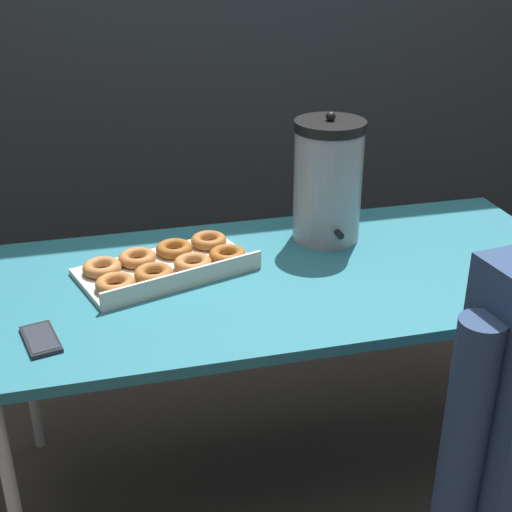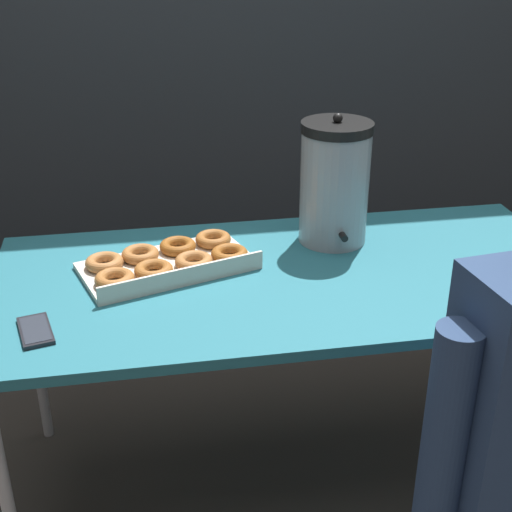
# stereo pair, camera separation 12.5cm
# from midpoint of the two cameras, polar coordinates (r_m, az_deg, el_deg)

# --- Properties ---
(ground_plane) EXTENTS (12.00, 12.00, 0.00)m
(ground_plane) POSITION_cam_midpoint_polar(r_m,az_deg,el_deg) (2.34, 4.08, -17.09)
(ground_plane) COLOR #3D3833
(back_wall) EXTENTS (6.00, 0.11, 2.55)m
(back_wall) POSITION_cam_midpoint_polar(r_m,az_deg,el_deg) (2.78, -0.54, 19.36)
(back_wall) COLOR #23282D
(back_wall) RESTS_ON ground
(folding_table) EXTENTS (1.60, 0.75, 0.71)m
(folding_table) POSITION_cam_midpoint_polar(r_m,az_deg,el_deg) (1.95, 4.70, -2.49)
(folding_table) COLOR #236675
(folding_table) RESTS_ON ground
(donut_box) EXTENTS (0.51, 0.37, 0.05)m
(donut_box) POSITION_cam_midpoint_polar(r_m,az_deg,el_deg) (1.95, -5.27, -0.47)
(donut_box) COLOR beige
(donut_box) RESTS_ON folding_table
(coffee_urn) EXTENTS (0.20, 0.23, 0.38)m
(coffee_urn) POSITION_cam_midpoint_polar(r_m,az_deg,el_deg) (2.07, 8.03, 5.80)
(coffee_urn) COLOR #939399
(coffee_urn) RESTS_ON folding_table
(cell_phone) EXTENTS (0.10, 0.15, 0.01)m
(cell_phone) POSITION_cam_midpoint_polar(r_m,az_deg,el_deg) (1.72, -15.25, -5.82)
(cell_phone) COLOR black
(cell_phone) RESTS_ON folding_table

